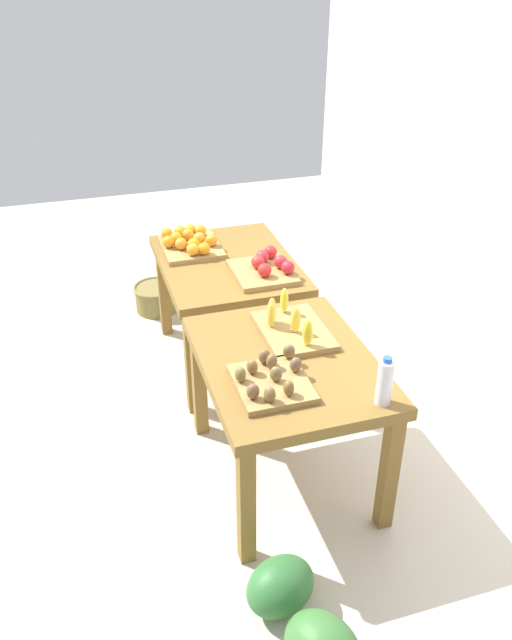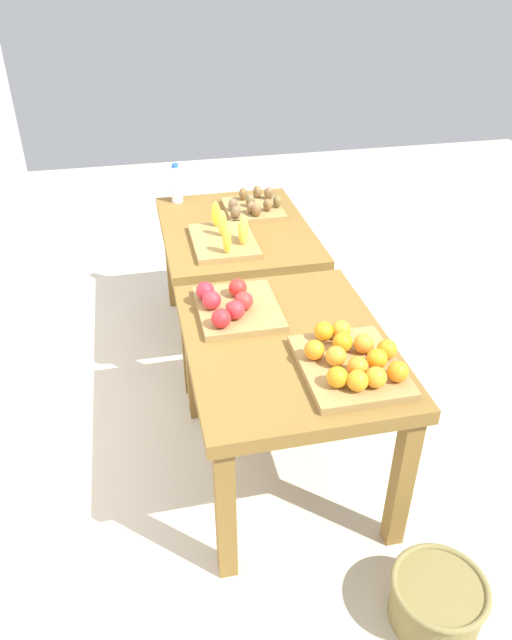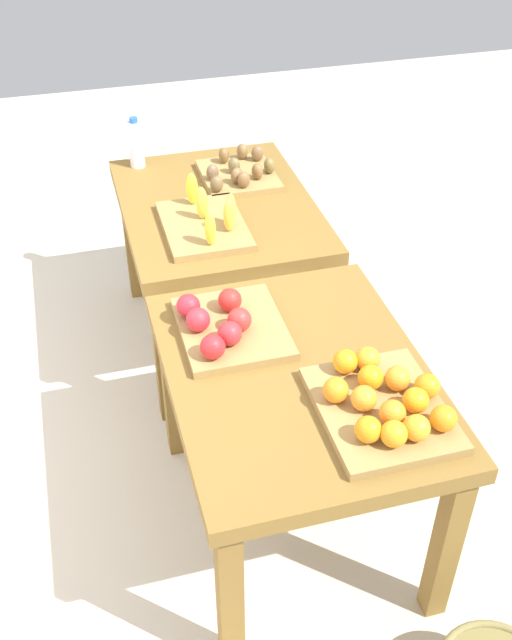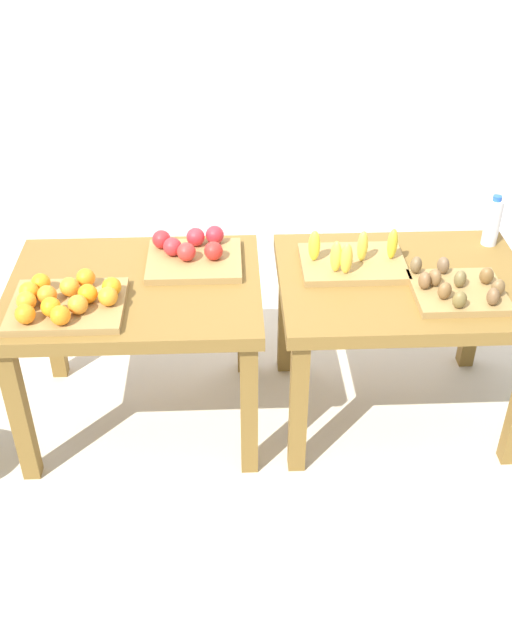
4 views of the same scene
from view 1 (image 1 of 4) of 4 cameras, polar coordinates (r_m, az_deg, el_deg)
The scene contains 11 objects.
ground_plane at distance 3.89m, azimuth -0.22°, elevation -7.87°, with size 8.00×8.00×0.00m, color beige.
back_wall at distance 3.78m, azimuth 20.42°, elevation 14.68°, with size 4.40×0.12×3.00m, color silver.
display_table_left at distance 4.01m, azimuth -2.56°, elevation 3.93°, with size 1.04×0.80×0.73m.
display_table_right at distance 3.09m, azimuth 2.76°, elevation -5.05°, with size 1.04×0.80×0.73m.
orange_bin at distance 4.13m, azimuth -5.91°, elevation 6.88°, with size 0.44×0.37×0.11m.
apple_bin at distance 3.78m, azimuth 0.89°, elevation 4.67°, with size 0.40×0.35×0.11m.
banana_crate at distance 3.20m, azimuth 3.16°, elevation -0.62°, with size 0.44×0.32×0.17m.
kiwi_bin at distance 2.84m, azimuth 1.35°, elevation -5.28°, with size 0.36×0.33×0.10m.
water_bottle at distance 2.75m, azimuth 11.35°, elevation -5.42°, with size 0.07×0.07×0.23m.
watermelon_pile at distance 2.79m, azimuth 4.19°, elevation -25.01°, with size 0.68×0.43×0.26m.
wicker_basket at distance 4.90m, azimuth -8.81°, elevation 2.04°, with size 0.34×0.34×0.20m.
Camera 1 is at (2.91, -0.87, 2.43)m, focal length 36.06 mm.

